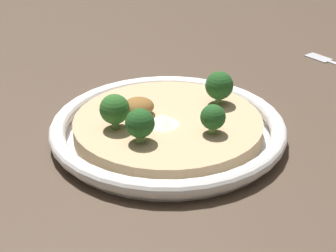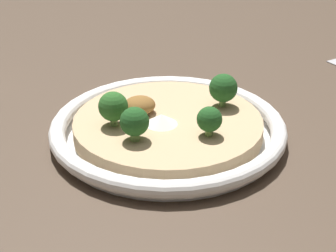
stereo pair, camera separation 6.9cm
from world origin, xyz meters
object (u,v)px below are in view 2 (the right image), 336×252
at_px(broccoli_left, 113,107).
at_px(broccoli_front_left, 135,122).
at_px(broccoli_front, 209,120).
at_px(risotto_bowl, 168,127).
at_px(broccoli_back_right, 223,88).

xyz_separation_m(broccoli_left, broccoli_front_left, (0.01, -0.05, -0.00)).
bearing_deg(broccoli_front_left, broccoli_front, -13.47).
xyz_separation_m(risotto_bowl, broccoli_back_right, (0.09, 0.01, 0.04)).
distance_m(risotto_bowl, broccoli_front, 0.08).
relative_size(broccoli_back_right, broccoli_front, 1.23).
relative_size(broccoli_back_right, broccoli_left, 1.02).
distance_m(risotto_bowl, broccoli_front_left, 0.08).
bearing_deg(broccoli_front_left, broccoli_back_right, 18.60).
bearing_deg(broccoli_back_right, broccoli_front, -127.25).
bearing_deg(broccoli_front, broccoli_back_right, 52.75).
bearing_deg(broccoli_back_right, broccoli_left, -179.54).
relative_size(risotto_bowl, broccoli_front, 8.21).
xyz_separation_m(risotto_bowl, broccoli_left, (-0.07, 0.01, 0.04)).
height_order(broccoli_back_right, broccoli_left, broccoli_back_right).
distance_m(broccoli_front_left, broccoli_front, 0.09).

